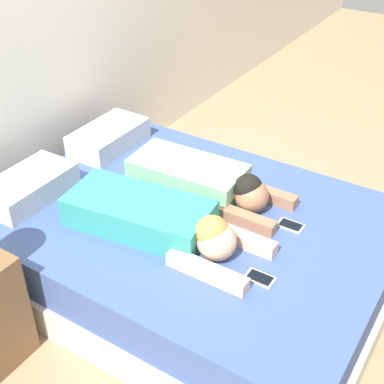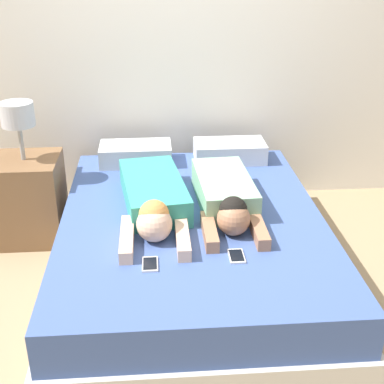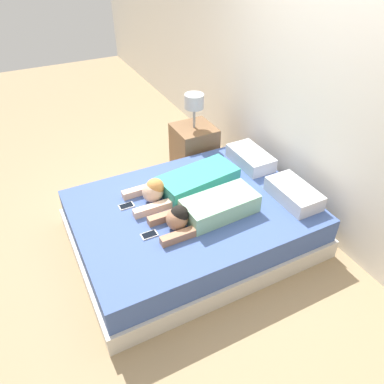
{
  "view_description": "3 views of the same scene",
  "coord_description": "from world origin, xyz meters",
  "px_view_note": "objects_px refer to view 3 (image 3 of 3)",
  "views": [
    {
      "loc": [
        -1.97,
        -1.25,
        2.15
      ],
      "look_at": [
        0.0,
        0.0,
        0.58
      ],
      "focal_mm": 50.0,
      "sensor_mm": 36.0,
      "label": 1
    },
    {
      "loc": [
        -0.22,
        -2.83,
        1.9
      ],
      "look_at": [
        0.0,
        0.0,
        0.58
      ],
      "focal_mm": 50.0,
      "sensor_mm": 36.0,
      "label": 2
    },
    {
      "loc": [
        2.36,
        -1.2,
        2.55
      ],
      "look_at": [
        0.0,
        0.0,
        0.58
      ],
      "focal_mm": 35.0,
      "sensor_mm": 36.0,
      "label": 3
    }
  ],
  "objects_px": {
    "pillow_head_right": "(294,193)",
    "nightstand": "(194,147)",
    "bed": "(192,223)",
    "person_left": "(186,183)",
    "cell_phone_right": "(149,235)",
    "pillow_head_left": "(250,158)",
    "cell_phone_left": "(126,206)",
    "person_right": "(208,209)"
  },
  "relations": [
    {
      "from": "person_left",
      "to": "pillow_head_right",
      "type": "bearing_deg",
      "value": 54.72
    },
    {
      "from": "pillow_head_left",
      "to": "person_left",
      "type": "bearing_deg",
      "value": -81.44
    },
    {
      "from": "bed",
      "to": "cell_phone_left",
      "type": "xyz_separation_m",
      "value": [
        -0.25,
        -0.54,
        0.22
      ]
    },
    {
      "from": "person_left",
      "to": "cell_phone_left",
      "type": "height_order",
      "value": "person_left"
    },
    {
      "from": "person_left",
      "to": "cell_phone_left",
      "type": "distance_m",
      "value": 0.59
    },
    {
      "from": "pillow_head_left",
      "to": "cell_phone_right",
      "type": "xyz_separation_m",
      "value": [
        0.54,
        -1.36,
        -0.07
      ]
    },
    {
      "from": "pillow_head_left",
      "to": "nightstand",
      "type": "relative_size",
      "value": 0.53
    },
    {
      "from": "nightstand",
      "to": "pillow_head_right",
      "type": "bearing_deg",
      "value": 11.13
    },
    {
      "from": "cell_phone_right",
      "to": "nightstand",
      "type": "bearing_deg",
      "value": 139.97
    },
    {
      "from": "pillow_head_left",
      "to": "person_left",
      "type": "distance_m",
      "value": 0.82
    },
    {
      "from": "cell_phone_right",
      "to": "nightstand",
      "type": "distance_m",
      "value": 1.68
    },
    {
      "from": "person_left",
      "to": "cell_phone_right",
      "type": "distance_m",
      "value": 0.69
    },
    {
      "from": "pillow_head_left",
      "to": "cell_phone_right",
      "type": "distance_m",
      "value": 1.46
    },
    {
      "from": "bed",
      "to": "cell_phone_right",
      "type": "distance_m",
      "value": 0.57
    },
    {
      "from": "person_right",
      "to": "cell_phone_right",
      "type": "bearing_deg",
      "value": -91.94
    },
    {
      "from": "pillow_head_right",
      "to": "nightstand",
      "type": "distance_m",
      "value": 1.47
    },
    {
      "from": "bed",
      "to": "cell_phone_right",
      "type": "height_order",
      "value": "cell_phone_right"
    },
    {
      "from": "person_right",
      "to": "cell_phone_left",
      "type": "distance_m",
      "value": 0.75
    },
    {
      "from": "pillow_head_right",
      "to": "cell_phone_left",
      "type": "bearing_deg",
      "value": -113.27
    },
    {
      "from": "bed",
      "to": "person_left",
      "type": "bearing_deg",
      "value": 166.7
    },
    {
      "from": "pillow_head_right",
      "to": "person_right",
      "type": "bearing_deg",
      "value": -99.54
    },
    {
      "from": "person_left",
      "to": "nightstand",
      "type": "relative_size",
      "value": 1.13
    },
    {
      "from": "pillow_head_right",
      "to": "nightstand",
      "type": "height_order",
      "value": "nightstand"
    },
    {
      "from": "pillow_head_left",
      "to": "nightstand",
      "type": "distance_m",
      "value": 0.81
    },
    {
      "from": "pillow_head_right",
      "to": "cell_phone_right",
      "type": "height_order",
      "value": "pillow_head_right"
    },
    {
      "from": "cell_phone_left",
      "to": "cell_phone_right",
      "type": "relative_size",
      "value": 1.0
    },
    {
      "from": "bed",
      "to": "cell_phone_left",
      "type": "relative_size",
      "value": 15.81
    },
    {
      "from": "cell_phone_left",
      "to": "nightstand",
      "type": "distance_m",
      "value": 1.4
    },
    {
      "from": "person_right",
      "to": "nightstand",
      "type": "height_order",
      "value": "nightstand"
    },
    {
      "from": "pillow_head_left",
      "to": "cell_phone_left",
      "type": "bearing_deg",
      "value": -86.15
    },
    {
      "from": "bed",
      "to": "person_left",
      "type": "xyz_separation_m",
      "value": [
        -0.23,
        0.05,
        0.3
      ]
    },
    {
      "from": "pillow_head_right",
      "to": "cell_phone_right",
      "type": "relative_size",
      "value": 3.84
    },
    {
      "from": "bed",
      "to": "cell_phone_left",
      "type": "distance_m",
      "value": 0.63
    },
    {
      "from": "pillow_head_left",
      "to": "cell_phone_left",
      "type": "distance_m",
      "value": 1.41
    },
    {
      "from": "pillow_head_right",
      "to": "person_right",
      "type": "height_order",
      "value": "person_right"
    },
    {
      "from": "pillow_head_right",
      "to": "nightstand",
      "type": "xyz_separation_m",
      "value": [
        -1.44,
        -0.28,
        -0.17
      ]
    },
    {
      "from": "person_left",
      "to": "cell_phone_right",
      "type": "relative_size",
      "value": 8.17
    },
    {
      "from": "person_right",
      "to": "cell_phone_left",
      "type": "relative_size",
      "value": 7.03
    },
    {
      "from": "pillow_head_right",
      "to": "cell_phone_left",
      "type": "distance_m",
      "value": 1.53
    },
    {
      "from": "pillow_head_left",
      "to": "person_left",
      "type": "height_order",
      "value": "person_left"
    },
    {
      "from": "bed",
      "to": "person_right",
      "type": "height_order",
      "value": "person_right"
    },
    {
      "from": "bed",
      "to": "pillow_head_right",
      "type": "distance_m",
      "value": 0.98
    }
  ]
}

